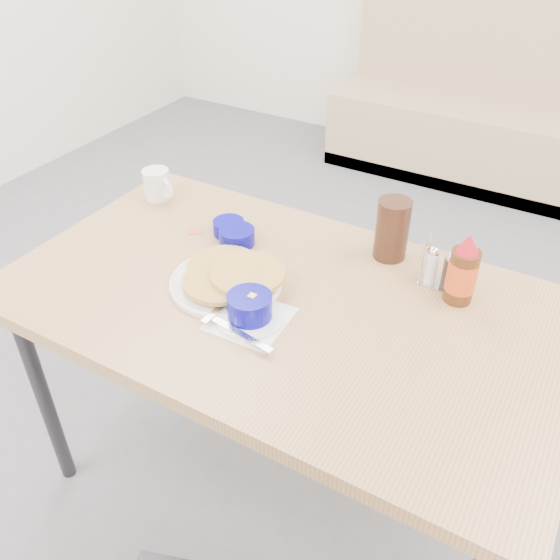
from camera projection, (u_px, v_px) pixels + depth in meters
The scene contains 12 objects.
ground at pixel (239, 545), 1.74m from camera, with size 6.00×6.00×0.00m, color slate.
booth_bench at pixel (497, 122), 3.47m from camera, with size 1.90×0.56×1.22m.
dining_table at pixel (282, 316), 1.50m from camera, with size 1.40×0.80×0.76m.
pancake_plate at pixel (228, 278), 1.50m from camera, with size 0.29×0.31×0.05m.
coffee_mug at pixel (158, 184), 1.85m from camera, with size 0.12×0.08×0.09m.
grits_setting at pixel (250, 310), 1.38m from camera, with size 0.20×0.18×0.07m.
creamer_bowl at pixel (229, 227), 1.69m from camera, with size 0.09×0.09×0.04m.
butter_bowl at pixel (237, 236), 1.65m from camera, with size 0.10×0.10×0.04m.
amber_tumbler at pixel (392, 229), 1.56m from camera, with size 0.09×0.09×0.17m, color #331B10.
condiment_caddy at pixel (440, 270), 1.48m from camera, with size 0.10×0.06×0.12m.
syrup_bottle at pixel (462, 272), 1.41m from camera, with size 0.07×0.07×0.19m.
sugar_wrapper at pixel (194, 232), 1.71m from camera, with size 0.04×0.03×0.00m, color #CC4A44.
Camera 1 is at (0.58, -0.75, 1.66)m, focal length 38.00 mm.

